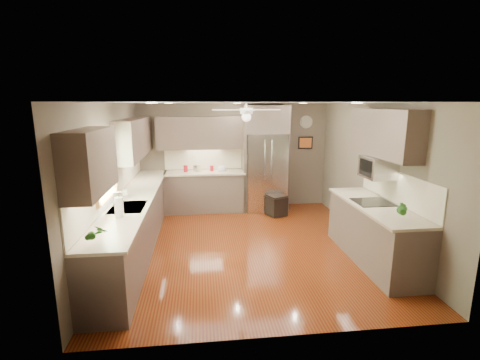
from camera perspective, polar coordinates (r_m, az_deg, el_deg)
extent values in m
plane|color=#52170A|center=(6.32, 1.32, -10.71)|extent=(5.00, 5.00, 0.00)
plane|color=white|center=(5.82, 1.45, 12.58)|extent=(5.00, 5.00, 0.00)
plane|color=#655B4D|center=(8.39, -0.97, 3.96)|extent=(4.50, 0.00, 4.50)
plane|color=#655B4D|center=(3.58, 6.94, -7.84)|extent=(4.50, 0.00, 4.50)
plane|color=#655B4D|center=(6.07, -20.17, -0.09)|extent=(0.00, 5.00, 5.00)
plane|color=#655B4D|center=(6.64, 21.01, 0.87)|extent=(0.00, 5.00, 5.00)
cylinder|color=maroon|center=(8.10, -8.90, 1.86)|extent=(0.10, 0.10, 0.15)
cylinder|color=silver|center=(8.13, -7.33, 1.87)|extent=(0.13, 0.13, 0.16)
cylinder|color=beige|center=(8.10, -6.71, 1.99)|extent=(0.12, 0.12, 0.16)
cylinder|color=maroon|center=(8.16, -4.66, 1.90)|extent=(0.11, 0.11, 0.13)
imported|color=white|center=(6.16, -18.24, -1.88)|extent=(0.09, 0.09, 0.18)
imported|color=#215518|center=(4.17, -22.37, -8.05)|extent=(0.19, 0.16, 0.31)
imported|color=#215518|center=(5.19, 25.20, -4.42)|extent=(0.20, 0.18, 0.29)
imported|color=beige|center=(8.11, -2.98, 1.62)|extent=(0.22, 0.22, 0.05)
cube|color=brown|center=(6.35, -16.68, -6.79)|extent=(0.60, 4.70, 0.90)
cube|color=beige|center=(6.22, -16.81, -2.69)|extent=(0.65, 4.70, 0.04)
cube|color=beige|center=(6.22, -19.74, -0.24)|extent=(0.02, 4.70, 0.50)
cube|color=brown|center=(8.22, -5.79, -1.98)|extent=(1.85, 0.60, 0.90)
cube|color=beige|center=(8.10, -5.86, 1.22)|extent=(1.85, 0.65, 0.04)
cube|color=beige|center=(8.35, -5.93, 3.51)|extent=(1.85, 0.02, 0.50)
cube|color=brown|center=(4.40, -23.39, 2.79)|extent=(0.33, 1.20, 0.75)
cube|color=brown|center=(7.21, -16.86, 6.64)|extent=(0.33, 2.40, 0.75)
cube|color=brown|center=(8.12, -6.01, 7.70)|extent=(2.15, 0.33, 0.75)
cube|color=brown|center=(5.98, 22.58, 7.12)|extent=(0.33, 1.70, 0.75)
cube|color=#BFF2B2|center=(5.53, -21.43, 1.84)|extent=(0.01, 1.00, 0.80)
cube|color=olive|center=(5.47, -21.54, 6.28)|extent=(0.05, 1.12, 0.06)
cube|color=olive|center=(5.61, -20.84, -2.47)|extent=(0.05, 1.12, 0.06)
cube|color=olive|center=(5.02, -22.66, 0.74)|extent=(0.05, 0.06, 0.80)
cube|color=olive|center=(6.03, -19.95, 2.77)|extent=(0.05, 0.06, 0.80)
cube|color=silver|center=(5.60, -17.91, -4.36)|extent=(0.50, 0.70, 0.03)
cube|color=#262626|center=(5.61, -17.88, -4.70)|extent=(0.44, 0.62, 0.05)
cylinder|color=silver|center=(5.61, -20.00, -3.15)|extent=(0.02, 0.02, 0.24)
cylinder|color=silver|center=(5.57, -19.49, -1.95)|extent=(0.16, 0.02, 0.02)
cube|color=silver|center=(8.20, 4.16, 1.31)|extent=(0.92, 0.72, 1.82)
cube|color=black|center=(7.92, 4.59, -0.97)|extent=(0.88, 0.02, 0.02)
cube|color=black|center=(7.80, 4.67, 3.28)|extent=(0.01, 0.02, 1.00)
cylinder|color=silver|center=(7.75, 4.14, 3.23)|extent=(0.02, 0.02, 0.90)
cylinder|color=silver|center=(7.78, 5.30, 3.24)|extent=(0.02, 0.02, 0.90)
cube|color=brown|center=(8.11, 4.22, 9.92)|extent=(1.04, 0.60, 0.63)
cube|color=brown|center=(8.18, 0.64, 1.32)|extent=(0.06, 0.60, 1.82)
cube|color=brown|center=(8.36, 7.46, 1.46)|extent=(0.06, 0.60, 1.82)
cube|color=brown|center=(6.02, 21.13, -8.21)|extent=(0.65, 2.20, 0.90)
cube|color=beige|center=(5.87, 21.36, -3.91)|extent=(0.70, 2.20, 0.04)
cube|color=beige|center=(5.96, 24.38, -1.14)|extent=(0.02, 2.20, 0.50)
cube|color=black|center=(5.95, 20.93, -3.42)|extent=(0.56, 0.52, 0.01)
cube|color=silver|center=(6.02, 21.69, 1.93)|extent=(0.42, 0.55, 0.34)
cube|color=black|center=(5.92, 19.90, 1.91)|extent=(0.02, 0.40, 0.26)
cylinder|color=white|center=(6.11, 1.05, 12.19)|extent=(0.03, 0.03, 0.08)
cylinder|color=white|center=(6.12, 1.04, 11.26)|extent=(0.22, 0.22, 0.10)
sphere|color=white|center=(6.12, 1.04, 10.32)|extent=(0.16, 0.16, 0.16)
cube|color=white|center=(6.17, 4.33, 11.42)|extent=(0.48, 0.11, 0.01)
cube|color=white|center=(6.46, 0.63, 11.50)|extent=(0.11, 0.48, 0.01)
cube|color=white|center=(6.08, -2.30, 11.43)|extent=(0.48, 0.11, 0.01)
cube|color=white|center=(5.77, 1.51, 11.38)|extent=(0.11, 0.48, 0.01)
cylinder|color=white|center=(7.09, -11.63, 12.25)|extent=(0.14, 0.14, 0.01)
cylinder|color=white|center=(7.37, 10.30, 12.30)|extent=(0.14, 0.14, 0.01)
cylinder|color=white|center=(4.60, -14.30, 12.18)|extent=(0.14, 0.14, 0.01)
cylinder|color=white|center=(5.02, 18.65, 11.91)|extent=(0.14, 0.14, 0.01)
cylinder|color=white|center=(7.60, -0.48, 12.49)|extent=(0.14, 0.14, 0.01)
cylinder|color=white|center=(8.64, 10.80, 9.32)|extent=(0.30, 0.03, 0.30)
cylinder|color=silver|center=(8.63, 10.83, 9.32)|extent=(0.29, 0.00, 0.29)
cube|color=black|center=(8.68, 10.68, 6.03)|extent=(0.36, 0.03, 0.30)
cube|color=#BF5E26|center=(8.66, 10.71, 6.01)|extent=(0.30, 0.01, 0.24)
cube|color=black|center=(7.91, 5.99, -4.25)|extent=(0.49, 0.49, 0.42)
cube|color=black|center=(7.84, 6.03, -2.61)|extent=(0.47, 0.47, 0.03)
cylinder|color=white|center=(5.11, -19.23, -4.23)|extent=(0.12, 0.12, 0.28)
cylinder|color=silver|center=(5.11, -19.23, -4.12)|extent=(0.02, 0.02, 0.30)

